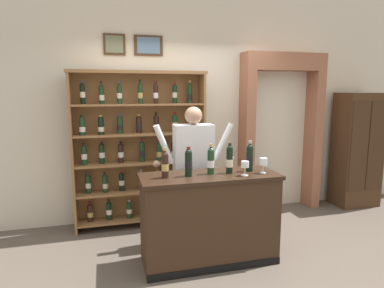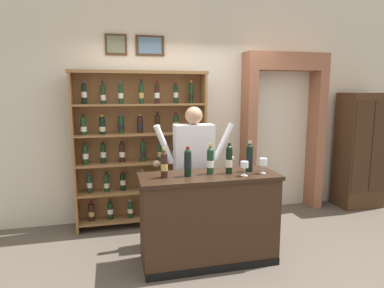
{
  "view_description": "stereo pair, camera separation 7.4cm",
  "coord_description": "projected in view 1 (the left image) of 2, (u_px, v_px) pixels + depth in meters",
  "views": [
    {
      "loc": [
        -1.13,
        -3.22,
        1.82
      ],
      "look_at": [
        -0.17,
        0.35,
        1.23
      ],
      "focal_mm": 31.2,
      "sensor_mm": 36.0,
      "label": 1
    },
    {
      "loc": [
        -1.05,
        -3.24,
        1.82
      ],
      "look_at": [
        -0.17,
        0.35,
        1.23
      ],
      "focal_mm": 31.2,
      "sensor_mm": 36.0,
      "label": 2
    }
  ],
  "objects": [
    {
      "name": "side_cabinet",
      "position": [
        357.0,
        150.0,
        5.28
      ],
      "size": [
        0.67,
        0.45,
        1.79
      ],
      "color": "#422B19",
      "rests_on": "ground"
    },
    {
      "name": "back_wall",
      "position": [
        183.0,
        94.0,
        4.81
      ],
      "size": [
        12.0,
        0.19,
        3.55
      ],
      "color": "beige",
      "rests_on": "ground"
    },
    {
      "name": "ground_plane",
      "position": [
        215.0,
        260.0,
        3.65
      ],
      "size": [
        14.0,
        14.0,
        0.02
      ],
      "primitive_type": "cube",
      "color": "brown"
    },
    {
      "name": "wine_shelf",
      "position": [
        140.0,
        147.0,
        4.44
      ],
      "size": [
        1.76,
        0.31,
        2.08
      ],
      "color": "olive",
      "rests_on": "ground"
    },
    {
      "name": "tasting_bottle_rosso",
      "position": [
        250.0,
        157.0,
        3.6
      ],
      "size": [
        0.08,
        0.08,
        0.33
      ],
      "color": "black",
      "rests_on": "tasting_counter"
    },
    {
      "name": "shopkeeper",
      "position": [
        194.0,
        159.0,
        3.95
      ],
      "size": [
        0.99,
        0.22,
        1.64
      ],
      "color": "#2D3347",
      "rests_on": "ground"
    },
    {
      "name": "tasting_bottle_brunello",
      "position": [
        211.0,
        160.0,
        3.48
      ],
      "size": [
        0.07,
        0.07,
        0.32
      ],
      "color": "#19381E",
      "rests_on": "tasting_counter"
    },
    {
      "name": "wine_glass_spare",
      "position": [
        263.0,
        162.0,
        3.52
      ],
      "size": [
        0.08,
        0.08,
        0.16
      ],
      "color": "silver",
      "rests_on": "tasting_counter"
    },
    {
      "name": "tasting_bottle_prosecco",
      "position": [
        230.0,
        159.0,
        3.51
      ],
      "size": [
        0.07,
        0.07,
        0.32
      ],
      "color": "black",
      "rests_on": "tasting_counter"
    },
    {
      "name": "archway_doorway",
      "position": [
        278.0,
        123.0,
        5.14
      ],
      "size": [
        1.27,
        0.45,
        2.37
      ],
      "color": "#935B42",
      "rests_on": "ground"
    },
    {
      "name": "tasting_bottle_grappa",
      "position": [
        189.0,
        162.0,
        3.38
      ],
      "size": [
        0.07,
        0.07,
        0.31
      ],
      "color": "black",
      "rests_on": "tasting_counter"
    },
    {
      "name": "tasting_counter",
      "position": [
        209.0,
        218.0,
        3.55
      ],
      "size": [
        1.45,
        0.56,
        0.96
      ],
      "color": "#382316",
      "rests_on": "ground"
    },
    {
      "name": "tasting_bottle_riserva",
      "position": [
        165.0,
        164.0,
        3.32
      ],
      "size": [
        0.07,
        0.07,
        0.3
      ],
      "color": "black",
      "rests_on": "tasting_counter"
    },
    {
      "name": "wine_glass_left",
      "position": [
        245.0,
        165.0,
        3.41
      ],
      "size": [
        0.08,
        0.08,
        0.15
      ],
      "color": "silver",
      "rests_on": "tasting_counter"
    }
  ]
}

